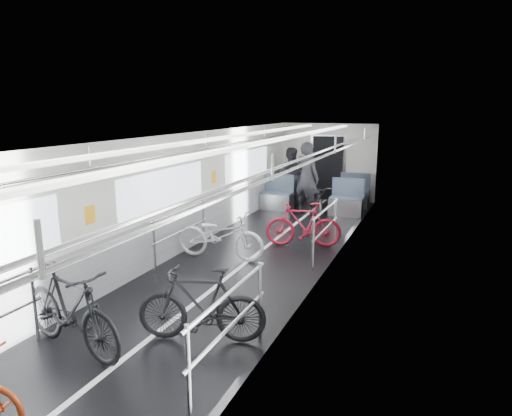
% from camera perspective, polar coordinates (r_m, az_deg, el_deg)
% --- Properties ---
extents(car_shell, '(3.02, 14.01, 2.41)m').
position_cam_1_polar(car_shell, '(9.69, 1.88, 1.94)').
color(car_shell, black).
rests_on(car_shell, ground).
extents(bike_left_mid, '(1.90, 0.92, 1.10)m').
position_cam_1_polar(bike_left_mid, '(6.01, -22.20, -11.64)').
color(bike_left_mid, black).
rests_on(bike_left_mid, floor).
extents(bike_left_far, '(1.82, 0.73, 0.94)m').
position_cam_1_polar(bike_left_far, '(8.90, -4.48, -3.42)').
color(bike_left_far, silver).
rests_on(bike_left_far, floor).
extents(bike_right_near, '(1.70, 0.90, 0.98)m').
position_cam_1_polar(bike_right_near, '(5.88, -6.86, -11.87)').
color(bike_right_near, black).
rests_on(bike_right_near, floor).
extents(bike_right_far, '(1.65, 0.86, 0.96)m').
position_cam_1_polar(bike_right_far, '(9.69, 5.95, -2.06)').
color(bike_right_far, maroon).
rests_on(bike_right_far, floor).
extents(bike_aisle, '(1.05, 1.73, 0.86)m').
position_cam_1_polar(bike_aisle, '(12.45, 7.86, 0.96)').
color(bike_aisle, black).
rests_on(bike_aisle, floor).
extents(person_standing, '(0.83, 0.67, 1.99)m').
position_cam_1_polar(person_standing, '(12.54, 6.36, 3.71)').
color(person_standing, black).
rests_on(person_standing, floor).
extents(person_seated, '(0.89, 0.72, 1.71)m').
position_cam_1_polar(person_seated, '(13.91, 4.27, 4.05)').
color(person_seated, '#28262D').
rests_on(person_seated, floor).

